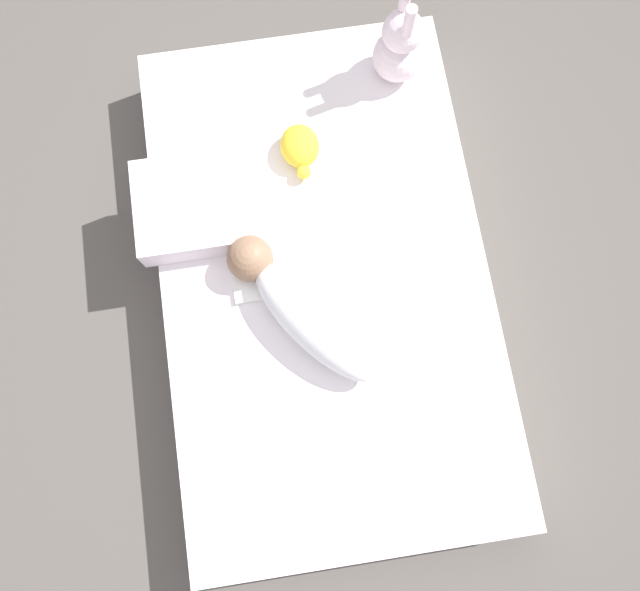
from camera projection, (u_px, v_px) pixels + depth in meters
The scene contains 7 objects.
ground_plane at pixel (324, 288), 1.98m from camera, with size 12.00×12.00×0.00m, color #514C47.
bed_mattress at pixel (324, 281), 1.89m from camera, with size 1.58×0.94×0.18m.
burp_cloth at pixel (255, 260), 1.80m from camera, with size 0.24×0.14×0.02m.
swaddled_baby at pixel (302, 308), 1.71m from camera, with size 0.49×0.41×0.13m.
pillow at pixel (190, 207), 1.79m from camera, with size 0.29×0.31×0.10m.
bunny_plush at pixel (400, 47), 1.83m from camera, with size 0.15×0.15×0.33m.
turtle_plush at pixel (300, 147), 1.84m from camera, with size 0.17×0.12×0.08m.
Camera 1 is at (0.46, -0.08, 1.92)m, focal length 35.00 mm.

